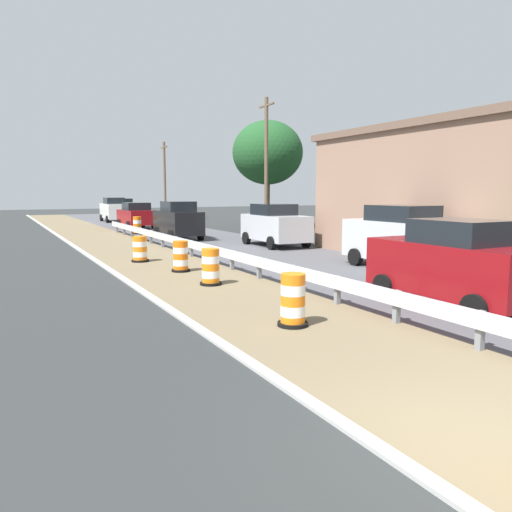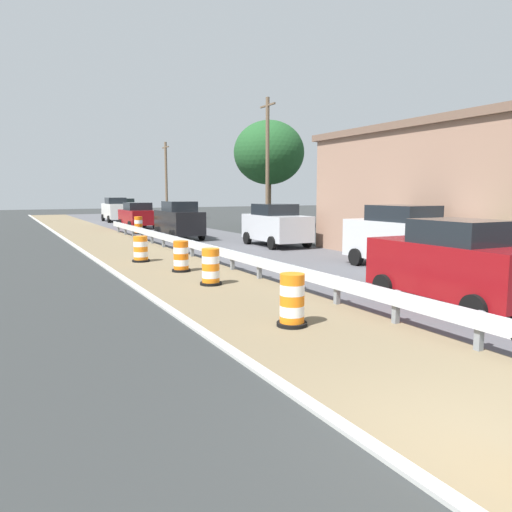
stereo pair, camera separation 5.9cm
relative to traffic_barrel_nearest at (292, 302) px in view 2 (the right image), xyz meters
The scene contains 19 objects.
ground_plane 5.22m from the traffic_barrel_nearest, 95.64° to the right, with size 160.00×160.00×0.00m, color #2B2D2D.
curb_near_edge 5.50m from the traffic_barrel_nearest, 109.31° to the right, with size 0.20×120.00×0.11m, color #ADADA8.
guardrail_median 3.46m from the traffic_barrel_nearest, 55.37° to the right, with size 0.18×58.39×0.71m.
traffic_barrel_nearest is the anchor object (origin of this frame).
traffic_barrel_close 4.96m from the traffic_barrel_nearest, 86.86° to the left, with size 0.64×0.64×1.08m.
traffic_barrel_mid 7.71m from the traffic_barrel_nearest, 87.68° to the left, with size 0.64×0.64×1.06m.
traffic_barrel_far 10.74m from the traffic_barrel_nearest, 91.53° to the left, with size 0.68×0.68×1.01m.
traffic_barrel_farther 23.72m from the traffic_barrel_nearest, 82.90° to the left, with size 0.64×0.64×1.13m.
car_lead_near_lane 19.63m from the traffic_barrel_nearest, 77.70° to the left, with size 2.05×4.69×2.18m.
car_trailing_near_lane 47.01m from the traffic_barrel_nearest, 80.94° to the left, with size 2.06×4.09×1.99m.
car_lead_far_lane 4.34m from the traffic_barrel_nearest, ahead, with size 2.02×4.22×2.09m.
car_mid_far_lane 8.70m from the traffic_barrel_nearest, 30.96° to the left, with size 2.05×4.81×2.26m.
car_trailing_far_lane 28.83m from the traffic_barrel_nearest, 81.72° to the left, with size 2.18×4.12×1.93m.
car_distant_a 15.10m from the traffic_barrel_nearest, 61.21° to the left, with size 2.25×4.29×2.12m.
car_distant_b 37.97m from the traffic_barrel_nearest, 83.22° to the left, with size 2.00×4.43×2.20m.
roadside_shop_near 13.68m from the traffic_barrel_nearest, 22.81° to the left, with size 7.65×13.75×5.44m.
utility_pole_mid 22.25m from the traffic_barrel_nearest, 62.28° to the left, with size 0.24×1.80×8.57m.
utility_pole_far 39.82m from the traffic_barrel_nearest, 76.00° to the left, with size 0.24×1.80×7.46m.
tree_roadside 28.03m from the traffic_barrel_nearest, 61.77° to the left, with size 5.24×5.24×7.97m.
Camera 2 is at (-4.73, -3.21, 2.73)m, focal length 34.71 mm.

